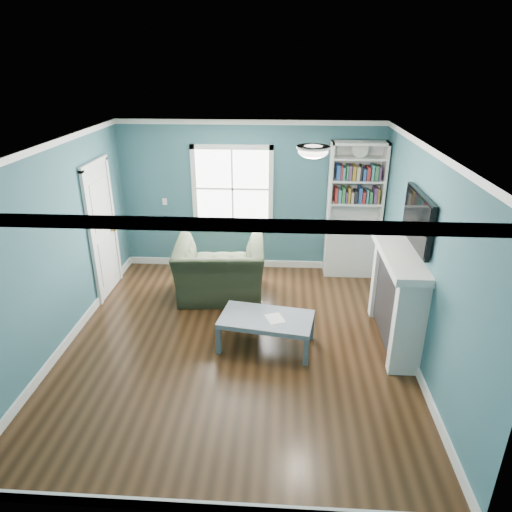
{
  "coord_description": "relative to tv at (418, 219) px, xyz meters",
  "views": [
    {
      "loc": [
        0.58,
        -5.11,
        3.5
      ],
      "look_at": [
        0.24,
        0.4,
        1.11
      ],
      "focal_mm": 32.0,
      "sensor_mm": 36.0,
      "label": 1
    }
  ],
  "objects": [
    {
      "name": "fireplace",
      "position": [
        -0.12,
        0.0,
        -1.09
      ],
      "size": [
        0.44,
        1.58,
        1.3
      ],
      "color": "black",
      "rests_on": "ground"
    },
    {
      "name": "window",
      "position": [
        -2.5,
        2.29,
        -0.27
      ],
      "size": [
        1.4,
        0.06,
        1.5
      ],
      "color": "white",
      "rests_on": "room_walls"
    },
    {
      "name": "recliner",
      "position": [
        -2.59,
        1.11,
        -1.13
      ],
      "size": [
        1.42,
        0.98,
        1.19
      ],
      "primitive_type": "imported",
      "rotation": [
        0.0,
        0.0,
        -3.07
      ],
      "color": "#242D1C",
      "rests_on": "ground"
    },
    {
      "name": "floor",
      "position": [
        -2.2,
        -0.2,
        -1.72
      ],
      "size": [
        5.0,
        5.0,
        0.0
      ],
      "primitive_type": "plane",
      "color": "black",
      "rests_on": "ground"
    },
    {
      "name": "coffee_table",
      "position": [
        -1.8,
        -0.22,
        -1.35
      ],
      "size": [
        1.28,
        0.84,
        0.43
      ],
      "rotation": [
        0.0,
        0.0,
        -0.17
      ],
      "color": "#505B60",
      "rests_on": "ground"
    },
    {
      "name": "paper_sheet",
      "position": [
        -1.69,
        -0.25,
        -1.29
      ],
      "size": [
        0.29,
        0.32,
        0.0
      ],
      "primitive_type": "cube",
      "rotation": [
        0.0,
        0.0,
        0.38
      ],
      "color": "white",
      "rests_on": "coffee_table"
    },
    {
      "name": "ceiling_fixture",
      "position": [
        -1.3,
        -0.1,
        0.82
      ],
      "size": [
        0.38,
        0.38,
        0.15
      ],
      "color": "white",
      "rests_on": "room_walls"
    },
    {
      "name": "tv",
      "position": [
        0.0,
        0.0,
        0.0
      ],
      "size": [
        0.06,
        1.1,
        0.65
      ],
      "primitive_type": "cube",
      "color": "black",
      "rests_on": "fireplace"
    },
    {
      "name": "room_walls",
      "position": [
        -2.2,
        -0.2,
        -0.14
      ],
      "size": [
        5.0,
        5.0,
        5.0
      ],
      "color": "#335F69",
      "rests_on": "ground"
    },
    {
      "name": "door",
      "position": [
        -4.42,
        1.2,
        -0.65
      ],
      "size": [
        0.12,
        0.98,
        2.17
      ],
      "color": "silver",
      "rests_on": "ground"
    },
    {
      "name": "trim",
      "position": [
        -2.2,
        -0.2,
        -0.49
      ],
      "size": [
        4.5,
        5.0,
        2.6
      ],
      "color": "white",
      "rests_on": "ground"
    },
    {
      "name": "light_switch",
      "position": [
        -3.7,
        2.28,
        -0.52
      ],
      "size": [
        0.08,
        0.01,
        0.12
      ],
      "primitive_type": "cube",
      "color": "white",
      "rests_on": "room_walls"
    },
    {
      "name": "bookshelf",
      "position": [
        -0.43,
        2.1,
        -0.8
      ],
      "size": [
        0.9,
        0.35,
        2.31
      ],
      "color": "silver",
      "rests_on": "ground"
    }
  ]
}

